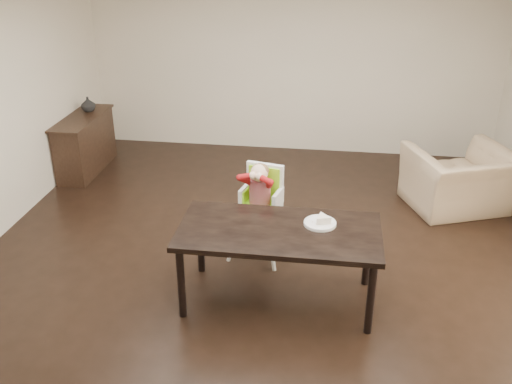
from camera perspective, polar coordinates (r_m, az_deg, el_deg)
ground at (r=5.84m, az=0.44°, el=-8.01°), size 7.00×7.00×0.00m
room_walls at (r=5.05m, az=0.52°, el=9.79°), size 6.02×7.02×2.71m
dining_table at (r=5.11m, az=2.32°, el=-4.51°), size 1.80×0.90×0.75m
high_chair at (r=5.81m, az=0.47°, el=0.12°), size 0.52×0.52×1.04m
plate at (r=5.16m, az=6.52°, el=-2.95°), size 0.34×0.34×0.08m
armchair at (r=7.30m, az=19.81°, el=2.07°), size 1.35×1.12×1.01m
sideboard at (r=8.34m, az=-16.72°, el=4.63°), size 0.44×1.26×0.79m
vase at (r=8.41m, az=-16.44°, el=8.39°), size 0.24×0.25×0.20m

